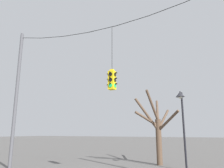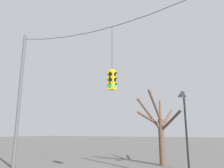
{
  "view_description": "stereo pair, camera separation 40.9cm",
  "coord_description": "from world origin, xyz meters",
  "px_view_note": "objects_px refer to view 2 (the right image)",
  "views": [
    {
      "loc": [
        5.69,
        -9.81,
        2.22
      ],
      "look_at": [
        0.67,
        0.27,
        4.72
      ],
      "focal_mm": 35.0,
      "sensor_mm": 36.0,
      "label": 1
    },
    {
      "loc": [
        6.05,
        -9.62,
        2.22
      ],
      "look_at": [
        0.67,
        0.27,
        4.72
      ],
      "focal_mm": 35.0,
      "sensor_mm": 36.0,
      "label": 2
    }
  ],
  "objects_px": {
    "bare_tree": "(160,128)",
    "street_lamp": "(184,108)",
    "traffic_light_over_intersection": "(112,80)",
    "utility_pole_left": "(20,97)"
  },
  "relations": [
    {
      "from": "street_lamp",
      "to": "traffic_light_over_intersection",
      "type": "bearing_deg",
      "value": -126.18
    },
    {
      "from": "traffic_light_over_intersection",
      "to": "utility_pole_left",
      "type": "bearing_deg",
      "value": 180.0
    },
    {
      "from": "traffic_light_over_intersection",
      "to": "bare_tree",
      "type": "distance_m",
      "value": 6.32
    },
    {
      "from": "bare_tree",
      "to": "street_lamp",
      "type": "bearing_deg",
      "value": -41.99
    },
    {
      "from": "street_lamp",
      "to": "utility_pole_left",
      "type": "bearing_deg",
      "value": -158.73
    },
    {
      "from": "traffic_light_over_intersection",
      "to": "bare_tree",
      "type": "relative_size",
      "value": 0.69
    },
    {
      "from": "utility_pole_left",
      "to": "traffic_light_over_intersection",
      "type": "relative_size",
      "value": 2.56
    },
    {
      "from": "traffic_light_over_intersection",
      "to": "street_lamp",
      "type": "height_order",
      "value": "traffic_light_over_intersection"
    },
    {
      "from": "utility_pole_left",
      "to": "bare_tree",
      "type": "xyz_separation_m",
      "value": [
        7.98,
        5.77,
        -2.09
      ]
    },
    {
      "from": "utility_pole_left",
      "to": "traffic_light_over_intersection",
      "type": "height_order",
      "value": "utility_pole_left"
    }
  ]
}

